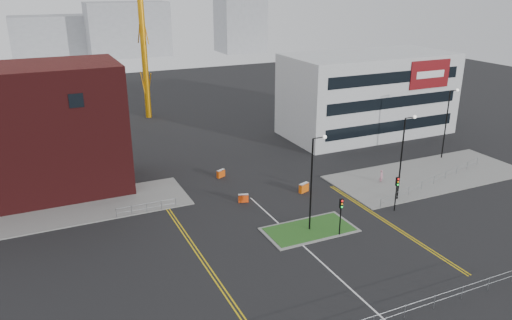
{
  "coord_description": "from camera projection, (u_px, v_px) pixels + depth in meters",
  "views": [
    {
      "loc": [
        -20.09,
        -27.8,
        22.12
      ],
      "look_at": [
        -0.23,
        15.13,
        5.0
      ],
      "focal_mm": 35.0,
      "sensor_mm": 36.0,
      "label": 1
    }
  ],
  "objects": [
    {
      "name": "ground",
      "position": [
        339.0,
        279.0,
        39.19
      ],
      "size": [
        200.0,
        200.0,
        0.0
      ],
      "primitive_type": "plane",
      "color": "black",
      "rests_on": "ground"
    },
    {
      "name": "pavement_left",
      "position": [
        49.0,
        213.0,
        50.05
      ],
      "size": [
        28.0,
        8.0,
        0.12
      ],
      "primitive_type": "cube",
      "color": "slate",
      "rests_on": "ground"
    },
    {
      "name": "pavement_right",
      "position": [
        428.0,
        175.0,
        59.8
      ],
      "size": [
        24.0,
        10.0,
        0.12
      ],
      "primitive_type": "cube",
      "color": "slate",
      "rests_on": "ground"
    },
    {
      "name": "island_kerb",
      "position": [
        309.0,
        230.0,
        46.79
      ],
      "size": [
        8.6,
        4.6,
        0.08
      ],
      "primitive_type": "cube",
      "color": "slate",
      "rests_on": "ground"
    },
    {
      "name": "grass_island",
      "position": [
        309.0,
        229.0,
        46.78
      ],
      "size": [
        8.0,
        4.0,
        0.12
      ],
      "primitive_type": "cube",
      "color": "#20511B",
      "rests_on": "ground"
    },
    {
      "name": "brick_building",
      "position": [
        5.0,
        136.0,
        51.68
      ],
      "size": [
        24.2,
        10.07,
        14.24
      ],
      "color": "#471112",
      "rests_on": "ground"
    },
    {
      "name": "office_block",
      "position": [
        368.0,
        94.0,
        74.7
      ],
      "size": [
        25.0,
        12.2,
        12.0
      ],
      "color": "silver",
      "rests_on": "ground"
    },
    {
      "name": "streetlamp_island",
      "position": [
        314.0,
        176.0,
        45.05
      ],
      "size": [
        1.46,
        0.36,
        9.18
      ],
      "color": "black",
      "rests_on": "ground"
    },
    {
      "name": "streetlamp_right_near",
      "position": [
        404.0,
        152.0,
        51.49
      ],
      "size": [
        1.46,
        0.36,
        9.18
      ],
      "color": "black",
      "rests_on": "ground"
    },
    {
      "name": "streetlamp_right_far",
      "position": [
        448.0,
        118.0,
        63.85
      ],
      "size": [
        1.46,
        0.36,
        9.18
      ],
      "color": "black",
      "rests_on": "ground"
    },
    {
      "name": "traffic_light_island",
      "position": [
        341.0,
        210.0,
        45.0
      ],
      "size": [
        0.28,
        0.33,
        3.65
      ],
      "color": "black",
      "rests_on": "ground"
    },
    {
      "name": "traffic_light_right",
      "position": [
        397.0,
        187.0,
        49.86
      ],
      "size": [
        0.28,
        0.33,
        3.65
      ],
      "color": "black",
      "rests_on": "ground"
    },
    {
      "name": "railing_front",
      "position": [
        390.0,
        314.0,
        33.8
      ],
      "size": [
        24.05,
        0.05,
        1.1
      ],
      "color": "gray",
      "rests_on": "ground"
    },
    {
      "name": "railing_left",
      "position": [
        147.0,
        206.0,
        49.95
      ],
      "size": [
        6.05,
        0.05,
        1.1
      ],
      "color": "gray",
      "rests_on": "ground"
    },
    {
      "name": "railing_right",
      "position": [
        434.0,
        179.0,
        56.83
      ],
      "size": [
        19.05,
        5.05,
        1.1
      ],
      "color": "gray",
      "rests_on": "ground"
    },
    {
      "name": "centre_line",
      "position": [
        326.0,
        266.0,
        40.89
      ],
      "size": [
        0.15,
        30.0,
        0.01
      ],
      "primitive_type": "cube",
      "color": "silver",
      "rests_on": "ground"
    },
    {
      "name": "yellow_left_a",
      "position": [
        191.0,
        245.0,
        44.17
      ],
      "size": [
        0.12,
        24.0,
        0.01
      ],
      "primitive_type": "cube",
      "color": "gold",
      "rests_on": "ground"
    },
    {
      "name": "yellow_left_b",
      "position": [
        194.0,
        244.0,
        44.28
      ],
      "size": [
        0.12,
        24.0,
        0.01
      ],
      "primitive_type": "cube",
      "color": "gold",
      "rests_on": "ground"
    },
    {
      "name": "yellow_right_a",
      "position": [
        387.0,
        223.0,
        48.06
      ],
      "size": [
        0.12,
        20.0,
        0.01
      ],
      "primitive_type": "cube",
      "color": "gold",
      "rests_on": "ground"
    },
    {
      "name": "yellow_right_b",
      "position": [
        390.0,
        223.0,
        48.17
      ],
      "size": [
        0.12,
        20.0,
        0.01
      ],
      "primitive_type": "cube",
      "color": "gold",
      "rests_on": "ground"
    },
    {
      "name": "skyline_b",
      "position": [
        128.0,
        29.0,
        151.36
      ],
      "size": [
        24.0,
        12.0,
        16.0
      ],
      "primitive_type": "cube",
      "color": "gray",
      "rests_on": "ground"
    },
    {
      "name": "skyline_c",
      "position": [
        240.0,
        7.0,
        158.87
      ],
      "size": [
        14.0,
        12.0,
        28.0
      ],
      "primitive_type": "cube",
      "color": "gray",
      "rests_on": "ground"
    },
    {
      "name": "skyline_d",
      "position": [
        63.0,
        35.0,
        153.47
      ],
      "size": [
        30.0,
        12.0,
        12.0
      ],
      "primitive_type": "cube",
      "color": "gray",
      "rests_on": "ground"
    },
    {
      "name": "pedestrian",
      "position": [
        381.0,
        177.0,
        57.4
      ],
      "size": [
        0.68,
        0.59,
        1.58
      ],
      "primitive_type": "imported",
      "rotation": [
        0.0,
        0.0,
        0.45
      ],
      "color": "#C47E93",
      "rests_on": "ground"
    },
    {
      "name": "barrier_left",
      "position": [
        243.0,
        198.0,
        52.56
      ],
      "size": [
        1.11,
        0.64,
        0.89
      ],
      "color": "#F9450D",
      "rests_on": "ground"
    },
    {
      "name": "barrier_mid",
      "position": [
        221.0,
        173.0,
        59.21
      ],
      "size": [
        1.14,
        0.78,
        0.92
      ],
      "color": "#E7500C",
      "rests_on": "ground"
    },
    {
      "name": "barrier_right",
      "position": [
        304.0,
        187.0,
        55.02
      ],
      "size": [
        1.3,
        0.81,
        1.04
      ],
      "color": "#F2600D",
      "rests_on": "ground"
    }
  ]
}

